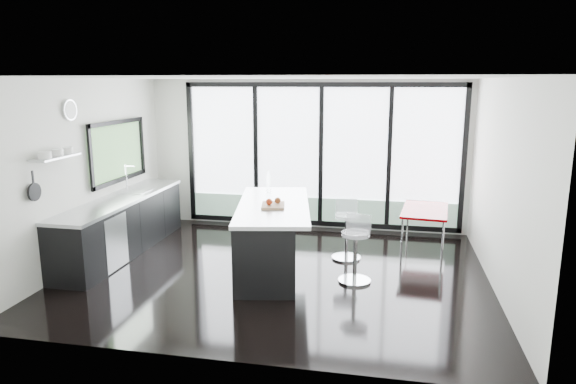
% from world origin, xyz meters
% --- Properties ---
extents(floor, '(6.00, 5.00, 0.00)m').
position_xyz_m(floor, '(0.00, 0.00, 0.00)').
color(floor, black).
rests_on(floor, ground).
extents(ceiling, '(6.00, 5.00, 0.00)m').
position_xyz_m(ceiling, '(0.00, 0.00, 2.80)').
color(ceiling, white).
rests_on(ceiling, wall_back).
extents(wall_back, '(6.00, 0.09, 2.80)m').
position_xyz_m(wall_back, '(0.27, 2.47, 1.27)').
color(wall_back, silver).
rests_on(wall_back, ground).
extents(wall_front, '(6.00, 0.00, 2.80)m').
position_xyz_m(wall_front, '(0.00, -2.50, 1.40)').
color(wall_front, silver).
rests_on(wall_front, ground).
extents(wall_left, '(0.26, 5.00, 2.80)m').
position_xyz_m(wall_left, '(-2.97, 0.27, 1.56)').
color(wall_left, silver).
rests_on(wall_left, ground).
extents(wall_right, '(0.00, 5.00, 2.80)m').
position_xyz_m(wall_right, '(3.00, 0.00, 1.40)').
color(wall_right, silver).
rests_on(wall_right, ground).
extents(counter_cabinets, '(0.69, 3.24, 1.36)m').
position_xyz_m(counter_cabinets, '(-2.67, 0.40, 0.46)').
color(counter_cabinets, black).
rests_on(counter_cabinets, floor).
extents(island, '(1.46, 2.58, 1.29)m').
position_xyz_m(island, '(-0.17, 0.16, 0.50)').
color(island, black).
rests_on(island, floor).
extents(bar_stool_near, '(0.53, 0.53, 0.73)m').
position_xyz_m(bar_stool_near, '(1.14, -0.14, 0.36)').
color(bar_stool_near, silver).
rests_on(bar_stool_near, floor).
extents(bar_stool_far, '(0.53, 0.53, 0.73)m').
position_xyz_m(bar_stool_far, '(0.94, 0.79, 0.36)').
color(bar_stool_far, silver).
rests_on(bar_stool_far, floor).
extents(red_table, '(0.85, 1.33, 0.68)m').
position_xyz_m(red_table, '(2.17, 1.59, 0.34)').
color(red_table, '#710003').
rests_on(red_table, floor).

